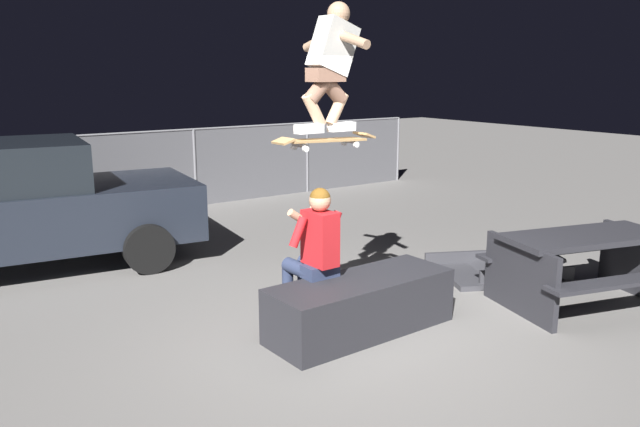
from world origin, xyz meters
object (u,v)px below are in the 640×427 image
person_sitting_on_ledge (313,249)px  picnic_table_back (584,258)px  skater_airborne (331,61)px  kicker_ramp (497,270)px  skateboard (326,140)px  parked_car (11,206)px  ledge_box_main (361,305)px

person_sitting_on_ledge → picnic_table_back: bearing=-23.2°
person_sitting_on_ledge → skater_airborne: size_ratio=1.20×
person_sitting_on_ledge → kicker_ramp: person_sitting_on_ledge is taller
skateboard → kicker_ramp: size_ratio=0.66×
picnic_table_back → skateboard: bearing=157.3°
skater_airborne → parked_car: size_ratio=0.26×
ledge_box_main → picnic_table_back: size_ratio=0.90×
parked_car → picnic_table_back: bearing=-45.2°
ledge_box_main → parked_car: (-2.25, 3.86, 0.53)m
picnic_table_back → ledge_box_main: bearing=162.2°
kicker_ramp → skater_airborne: bearing=-178.7°
ledge_box_main → kicker_ramp: 2.38m
picnic_table_back → parked_car: bearing=134.8°
ledge_box_main → picnic_table_back: 2.45m
skateboard → picnic_table_back: 3.00m
picnic_table_back → skater_airborne: bearing=156.8°
kicker_ramp → parked_car: bearing=142.7°
parked_car → ledge_box_main: bearing=-59.7°
person_sitting_on_ledge → kicker_ramp: 2.71m
skater_airborne → kicker_ramp: 3.44m
person_sitting_on_ledge → picnic_table_back: 2.85m
picnic_table_back → parked_car: 6.50m
skater_airborne → kicker_ramp: skater_airborne is taller
skater_airborne → kicker_ramp: bearing=1.3°
skater_airborne → kicker_ramp: size_ratio=0.72×
ledge_box_main → picnic_table_back: (2.33, -0.75, 0.24)m
person_sitting_on_ledge → skater_airborne: 1.70m
skater_airborne → person_sitting_on_ledge: bearing=155.9°
kicker_ramp → picnic_table_back: bearing=-91.0°
picnic_table_back → parked_car: parked_car is taller
ledge_box_main → skater_airborne: size_ratio=1.61×
skater_airborne → picnic_table_back: size_ratio=0.56×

